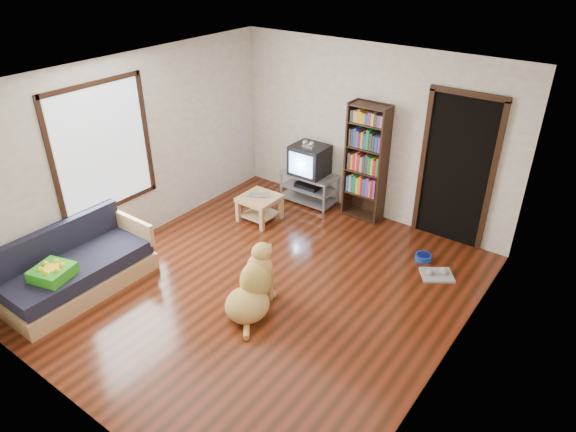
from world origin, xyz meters
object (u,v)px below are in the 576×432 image
Objects in this scene: sofa at (78,270)px; laptop at (258,197)px; bookshelf at (367,157)px; dog at (253,288)px; crt_tv at (310,159)px; tv_stand at (309,187)px; dog_bowl at (423,257)px; coffee_table at (260,204)px; green_cushion at (53,272)px; grey_rag at (437,275)px.

laptop is at bearing 74.94° from sofa.
bookshelf is 1.90× the size of dog.
bookshelf is at bearing 4.32° from crt_tv.
tv_stand is 2.85m from dog.
sofa is at bearing -105.02° from tv_stand.
sofa is (-0.71, -2.64, -0.15)m from laptop.
dog_bowl is 0.38× the size of crt_tv.
coffee_table is (-0.00, 0.03, -0.13)m from laptop.
dog is at bearing -68.79° from tv_stand.
crt_tv is 3.81m from sofa.
grey_rag is at bearing 28.51° from green_cushion.
dog_bowl is 2.54m from coffee_table.
bookshelf is at bearing 40.91° from coffee_table.
green_cushion is 0.23× the size of sofa.
dog_bowl is 0.40× the size of coffee_table.
dog is (0.08, -2.75, -0.70)m from bookshelf.
laptop is 1.09m from crt_tv.
bookshelf reaches higher than laptop.
dog is (2.01, 0.97, 0.04)m from sofa.
dog_bowl is 2.39m from crt_tv.
laptop is at bearing -175.16° from grey_rag.
dog_bowl is at bearing 33.30° from green_cushion.
dog is (1.88, 1.33, -0.19)m from green_cushion.
bookshelf is 1.76m from coffee_table.
tv_stand is at bearing 74.98° from sofa.
sofa is (-3.50, -2.88, 0.25)m from grey_rag.
sofa is at bearing 93.66° from green_cushion.
crt_tv is 0.99m from bookshelf.
coffee_table is 2.14m from dog.
crt_tv is (0.85, 4.01, 0.26)m from green_cushion.
tv_stand is at bearing -90.00° from crt_tv.
grey_rag is 0.44× the size of tv_stand.
laptop is 0.36× the size of tv_stand.
green_cushion is 3.06m from laptop.
dog_bowl is 0.39m from grey_rag.
sofa is (-3.20, -3.13, 0.22)m from dog_bowl.
crt_tv reaches higher than dog.
crt_tv is at bearing 47.22° from laptop.
tv_stand is at bearing 74.67° from coffee_table.
bookshelf is at bearing 50.91° from green_cushion.
laptop is at bearing -104.89° from tv_stand.
laptop is 1.03m from tv_stand.
tv_stand is 0.47m from crt_tv.
green_cushion is 0.70× the size of crt_tv.
bookshelf is (-1.28, 0.59, 0.96)m from dog_bowl.
coffee_table is (0.59, 3.03, -0.21)m from green_cushion.
laptop is 2.83m from grey_rag.
dog reaches higher than coffee_table.
crt_tv is 0.61× the size of dog.
grey_rag is at bearing -39.81° from dog_bowl.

